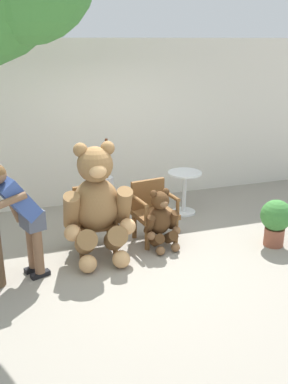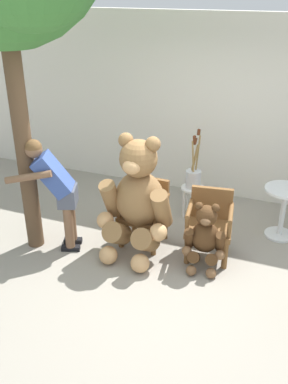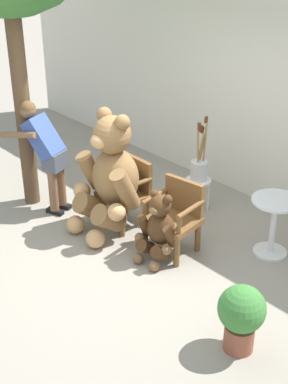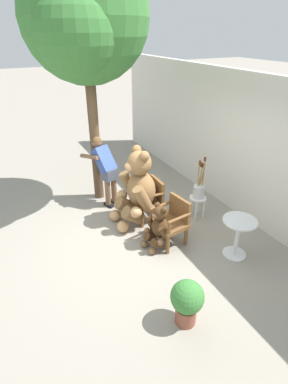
# 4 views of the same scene
# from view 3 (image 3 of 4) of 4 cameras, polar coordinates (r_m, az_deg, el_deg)

# --- Properties ---
(ground_plane) EXTENTS (60.00, 60.00, 0.00)m
(ground_plane) POSITION_cam_3_polar(r_m,az_deg,el_deg) (6.43, -3.01, -6.33)
(ground_plane) COLOR gray
(back_wall) EXTENTS (10.00, 0.16, 2.80)m
(back_wall) POSITION_cam_3_polar(r_m,az_deg,el_deg) (7.42, 11.37, 9.92)
(back_wall) COLOR silver
(back_wall) RESTS_ON ground
(wooden_chair_left) EXTENTS (0.58, 0.54, 0.86)m
(wooden_chair_left) POSITION_cam_3_polar(r_m,az_deg,el_deg) (6.79, -1.80, 0.19)
(wooden_chair_left) COLOR brown
(wooden_chair_left) RESTS_ON ground
(wooden_chair_right) EXTENTS (0.63, 0.59, 0.86)m
(wooden_chair_right) POSITION_cam_3_polar(r_m,az_deg,el_deg) (6.24, 3.36, -2.50)
(wooden_chair_right) COLOR brown
(wooden_chair_right) RESTS_ON ground
(teddy_bear_large) EXTENTS (0.94, 0.89, 1.56)m
(teddy_bear_large) POSITION_cam_3_polar(r_m,az_deg,el_deg) (6.51, -3.65, 1.85)
(teddy_bear_large) COLOR olive
(teddy_bear_large) RESTS_ON ground
(teddy_bear_small) EXTENTS (0.52, 0.51, 0.85)m
(teddy_bear_small) POSITION_cam_3_polar(r_m,az_deg,el_deg) (6.08, 1.54, -3.83)
(teddy_bear_small) COLOR #4C3019
(teddy_bear_small) RESTS_ON ground
(person_visitor) EXTENTS (0.75, 0.66, 1.49)m
(person_visitor) POSITION_cam_3_polar(r_m,az_deg,el_deg) (7.04, -10.48, 4.66)
(person_visitor) COLOR black
(person_visitor) RESTS_ON ground
(white_stool) EXTENTS (0.34, 0.34, 0.46)m
(white_stool) POSITION_cam_3_polar(r_m,az_deg,el_deg) (7.15, 5.79, 0.58)
(white_stool) COLOR white
(white_stool) RESTS_ON ground
(brush_bucket) EXTENTS (0.22, 0.22, 0.87)m
(brush_bucket) POSITION_cam_3_polar(r_m,az_deg,el_deg) (7.03, 5.91, 2.68)
(brush_bucket) COLOR silver
(brush_bucket) RESTS_ON white_stool
(round_side_table) EXTENTS (0.56, 0.56, 0.72)m
(round_side_table) POSITION_cam_3_polar(r_m,az_deg,el_deg) (6.34, 13.68, -2.96)
(round_side_table) COLOR silver
(round_side_table) RESTS_ON ground
(potted_plant) EXTENTS (0.44, 0.44, 0.68)m
(potted_plant) POSITION_cam_3_polar(r_m,az_deg,el_deg) (4.98, 10.33, -12.72)
(potted_plant) COLOR brown
(potted_plant) RESTS_ON ground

